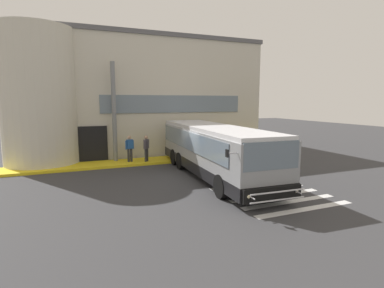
% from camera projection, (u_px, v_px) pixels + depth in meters
% --- Properties ---
extents(ground_plane, '(80.00, 90.00, 0.02)m').
position_uv_depth(ground_plane, '(194.00, 177.00, 15.95)').
color(ground_plane, '#353538').
rests_on(ground_plane, ground).
extents(bay_paint_stripes, '(4.40, 3.96, 0.01)m').
position_uv_depth(bay_paint_stripes, '(275.00, 195.00, 12.86)').
color(bay_paint_stripes, silver).
rests_on(bay_paint_stripes, ground).
extents(terminal_building, '(18.05, 13.80, 8.69)m').
position_uv_depth(terminal_building, '(135.00, 97.00, 25.63)').
color(terminal_building, beige).
rests_on(terminal_building, ground).
extents(boarding_curb, '(20.25, 2.00, 0.15)m').
position_uv_depth(boarding_curb, '(167.00, 160.00, 20.34)').
color(boarding_curb, yellow).
rests_on(boarding_curb, ground).
extents(entry_support_column, '(0.28, 0.28, 6.31)m').
position_uv_depth(entry_support_column, '(114.00, 112.00, 19.19)').
color(entry_support_column, slate).
rests_on(entry_support_column, boarding_curb).
extents(bus_main_foreground, '(3.56, 11.31, 2.70)m').
position_uv_depth(bus_main_foreground, '(214.00, 152.00, 15.98)').
color(bus_main_foreground, gray).
rests_on(bus_main_foreground, ground).
extents(passenger_near_column, '(0.57, 0.45, 1.68)m').
position_uv_depth(passenger_near_column, '(129.00, 147.00, 19.17)').
color(passenger_near_column, '#2D2D33').
rests_on(passenger_near_column, boarding_curb).
extents(passenger_by_doorway, '(0.41, 0.47, 1.68)m').
position_uv_depth(passenger_by_doorway, '(146.00, 147.00, 19.23)').
color(passenger_by_doorway, '#2D2D33').
rests_on(passenger_by_doorway, boarding_curb).
extents(safety_bollard_yellow, '(0.18, 0.18, 0.90)m').
position_uv_depth(safety_bollard_yellow, '(201.00, 155.00, 19.95)').
color(safety_bollard_yellow, yellow).
rests_on(safety_bollard_yellow, ground).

